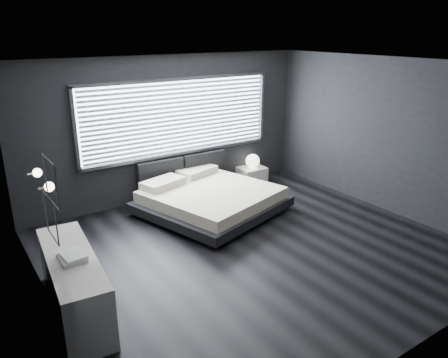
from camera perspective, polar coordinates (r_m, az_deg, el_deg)
room at (r=6.41m, az=4.25°, el=2.15°), size 6.04×6.00×2.80m
window at (r=8.66m, az=-5.79°, el=8.04°), size 4.14×0.09×1.52m
headboard at (r=8.87m, az=-5.40°, el=1.38°), size 1.96×0.16×0.52m
sconce_near at (r=5.21m, az=-21.89°, el=-0.96°), size 0.18×0.11×0.11m
sconce_far at (r=5.78m, az=-23.24°, el=0.76°), size 0.18×0.11×0.11m
wall_art_upper at (r=4.56m, az=-21.69°, el=-0.40°), size 0.01×0.48×0.48m
wall_art_lower at (r=4.95m, az=-21.69°, el=-4.72°), size 0.01×0.48×0.48m
bed at (r=8.11m, az=-1.83°, el=-2.51°), size 2.79×2.71×0.59m
nightstand at (r=9.75m, az=3.64°, el=0.58°), size 0.59×0.49×0.33m
orb_lamp at (r=9.64m, az=3.75°, el=2.37°), size 0.31×0.31×0.31m
dresser at (r=5.64m, az=-18.99°, el=-12.83°), size 0.70×1.94×0.76m
book_stack at (r=5.35m, az=-19.19°, el=-9.56°), size 0.28×0.37×0.07m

